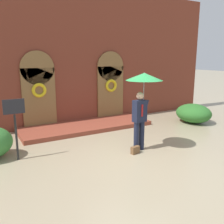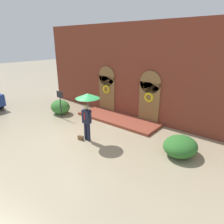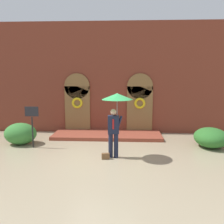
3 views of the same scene
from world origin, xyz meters
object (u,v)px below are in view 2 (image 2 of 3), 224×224
shrub_right (180,146)px  sign_post (60,100)px  shrub_left (60,107)px  person_with_umbrella (87,103)px  handbag (81,138)px

shrub_right → sign_post: bearing=-176.3°
shrub_left → shrub_right: 8.12m
shrub_left → shrub_right: bearing=0.0°
sign_post → shrub_left: sign_post is taller
person_with_umbrella → sign_post: bearing=163.3°
handbag → sign_post: 3.51m
person_with_umbrella → handbag: bearing=-151.6°
person_with_umbrella → shrub_right: size_ratio=1.48×
sign_post → shrub_right: bearing=3.7°
sign_post → shrub_right: (7.39, 0.48, -0.76)m
sign_post → person_with_umbrella: bearing=-16.7°
person_with_umbrella → sign_post: 3.71m
person_with_umbrella → handbag: person_with_umbrella is taller
person_with_umbrella → shrub_left: size_ratio=1.71×
handbag → sign_post: (-3.11, 1.24, 1.05)m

